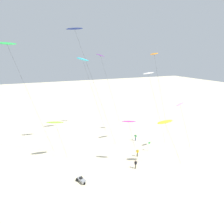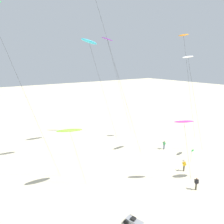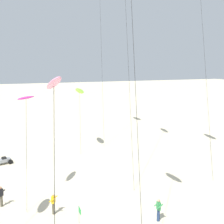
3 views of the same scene
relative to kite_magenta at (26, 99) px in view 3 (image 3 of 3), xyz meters
The scene contains 9 objects.
ground_plane 9.73m from the kite_magenta, behind, with size 260.00×260.00×0.00m, color beige.
kite_magenta is the anchor object (origin of this frame).
kite_pink 12.24m from the kite_magenta, ahead, with size 4.59×1.16×10.95m.
kite_lime 14.20m from the kite_magenta, 148.89° to the left, with size 3.41×1.23×8.06m.
kite_flyer_nearest 8.26m from the kite_magenta, 24.96° to the left, with size 0.72×0.71×1.67m.
kite_flyer_middle 7.92m from the kite_magenta, 80.52° to the right, with size 0.71×0.72×1.67m.
kite_flyer_furthest 13.02m from the kite_magenta, 51.55° to the left, with size 0.56×0.53×1.67m.
beach_buggy 12.87m from the kite_magenta, 167.64° to the right, with size 1.37×2.13×0.82m.
marker_flag 9.86m from the kite_magenta, 21.27° to the left, with size 0.56×0.05×2.10m.
Camera 3 is at (28.31, -2.19, 11.32)m, focal length 46.72 mm.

